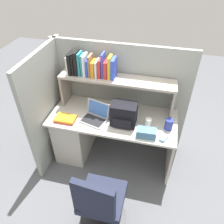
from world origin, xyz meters
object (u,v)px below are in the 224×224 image
(paper_cup, at_px, (148,122))
(tissue_box, at_px, (146,133))
(laptop, at_px, (95,116))
(computer_mouse, at_px, (164,138))
(office_chair, at_px, (101,205))
(snack_canister, at_px, (169,124))
(backpack, at_px, (124,115))

(paper_cup, relative_size, tissue_box, 0.45)
(laptop, relative_size, computer_mouse, 3.54)
(paper_cup, bearing_deg, tissue_box, -90.05)
(laptop, xyz_separation_m, office_chair, (0.32, -0.90, -0.39))
(laptop, distance_m, paper_cup, 0.66)
(computer_mouse, relative_size, snack_canister, 0.75)
(paper_cup, bearing_deg, laptop, -176.22)
(backpack, height_order, snack_canister, backpack)
(laptop, bearing_deg, backpack, 0.82)
(computer_mouse, bearing_deg, paper_cup, 159.73)
(backpack, bearing_deg, paper_cup, 7.33)
(backpack, distance_m, computer_mouse, 0.53)
(laptop, relative_size, office_chair, 0.40)
(snack_canister, distance_m, office_chair, 1.17)
(backpack, height_order, paper_cup, backpack)
(tissue_box, bearing_deg, computer_mouse, -4.61)
(office_chair, bearing_deg, laptop, -65.21)
(backpack, height_order, tissue_box, backpack)
(tissue_box, bearing_deg, backpack, 149.76)
(backpack, distance_m, snack_canister, 0.54)
(paper_cup, xyz_separation_m, tissue_box, (-0.00, -0.19, 0.00))
(paper_cup, bearing_deg, computer_mouse, -45.87)
(laptop, relative_size, backpack, 1.23)
(backpack, bearing_deg, computer_mouse, -18.45)
(office_chair, bearing_deg, paper_cup, -104.17)
(laptop, height_order, snack_canister, laptop)
(laptop, distance_m, office_chair, 1.03)
(snack_canister, bearing_deg, paper_cup, 178.49)
(snack_canister, bearing_deg, backpack, -176.60)
(computer_mouse, height_order, paper_cup, paper_cup)
(snack_canister, bearing_deg, tissue_box, -141.74)
(laptop, xyz_separation_m, tissue_box, (0.65, -0.15, -0.00))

